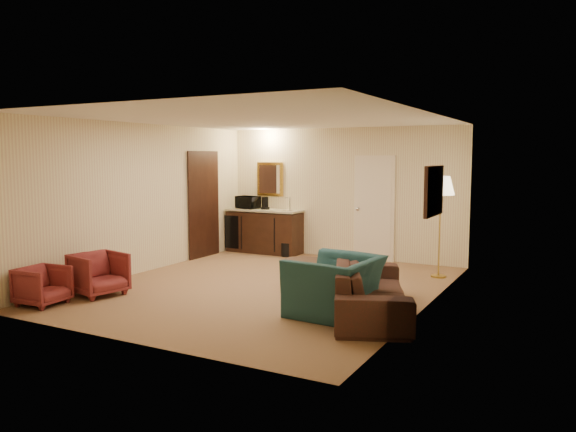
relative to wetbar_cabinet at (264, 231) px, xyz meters
name	(u,v)px	position (x,y,z in m)	size (l,w,h in m)	color
ground	(267,287)	(1.65, -2.72, -0.46)	(6.00, 6.00, 0.00)	#98724D
room_walls	(285,175)	(1.55, -1.95, 1.26)	(5.02, 6.01, 2.61)	#F4EAB7
wetbar_cabinet	(264,231)	(0.00, 0.00, 0.00)	(1.64, 0.58, 0.92)	#331B10
sofa	(371,280)	(3.60, -3.40, -0.02)	(2.28, 0.66, 0.89)	black
teal_armchair	(335,276)	(3.20, -3.62, 0.04)	(1.14, 0.74, 1.00)	#1E454C
rose_chair_near	(99,272)	(-0.25, -4.34, -0.11)	(0.67, 0.63, 0.69)	maroon
rose_chair_far	(43,284)	(-0.50, -5.11, -0.16)	(0.57, 0.54, 0.59)	maroon
coffee_table	(308,274)	(2.25, -2.48, -0.24)	(0.77, 0.52, 0.44)	black
floor_lamp	(440,227)	(3.85, -0.74, 0.40)	(0.45, 0.45, 1.71)	#B2973B
waste_bin	(287,250)	(0.65, -0.21, -0.32)	(0.22, 0.22, 0.28)	black
microwave	(248,201)	(-0.40, -0.01, 0.62)	(0.48, 0.27, 0.33)	black
coffee_maker	(265,203)	(0.02, 0.00, 0.59)	(0.14, 0.14, 0.26)	black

